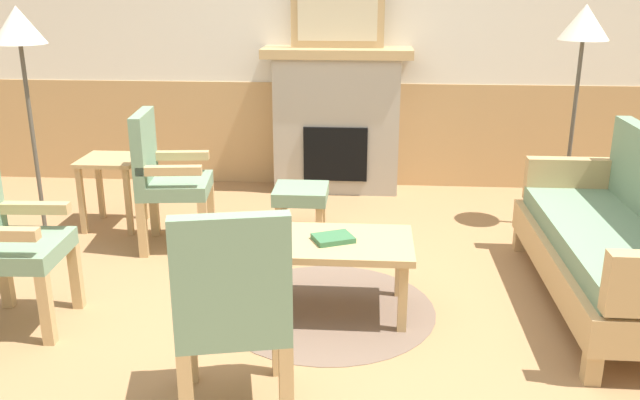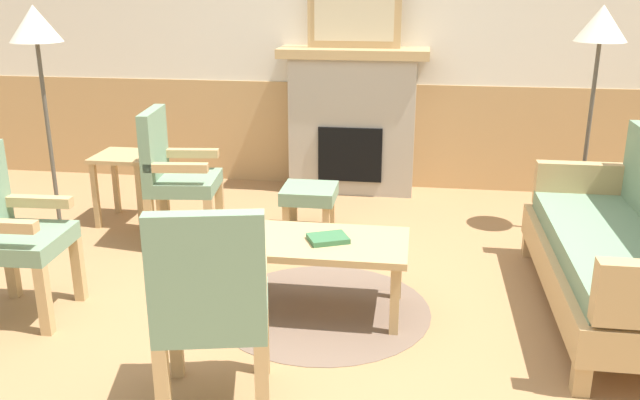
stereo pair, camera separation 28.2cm
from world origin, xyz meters
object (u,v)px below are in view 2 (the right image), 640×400
Objects in this scene: footstool at (309,196)px; floor_lamp_by_chairs at (37,39)px; coffee_table at (323,249)px; armchair_front_left at (211,300)px; framed_picture at (354,14)px; couch at (620,251)px; book_on_table at (328,238)px; armchair_by_window_left at (173,171)px; floor_lamp_by_couch at (600,39)px; armchair_near_fireplace at (6,226)px; fireplace at (353,120)px; side_table at (125,169)px.

floor_lamp_by_chairs reaches higher than footstool.
coffee_table is 1.08m from armchair_front_left.
framed_picture is 2.53m from floor_lamp_by_chairs.
book_on_table is (-1.63, -0.19, 0.06)m from couch.
armchair_by_window_left is at bearing -160.60° from footstool.
book_on_table is 1.32m from footstool.
couch is at bearing -14.53° from armchair_by_window_left.
armchair_by_window_left is 1.31m from floor_lamp_by_chairs.
coffee_table is at bearing -138.32° from floor_lamp_by_couch.
floor_lamp_by_chairs reaches higher than armchair_near_fireplace.
couch is 1.88× the size of coffee_table.
side_table is (-1.67, -1.09, -0.22)m from fireplace.
armchair_near_fireplace reaches higher than coffee_table.
fireplace is 6.04× the size of book_on_table.
floor_lamp_by_chairs is (-2.08, -1.43, -0.11)m from framed_picture.
book_on_table is 0.22× the size of armchair_by_window_left.
coffee_table is 0.08m from book_on_table.
framed_picture is 2.00× the size of footstool.
coffee_table is at bearing 9.74° from armchair_near_fireplace.
floor_lamp_by_chairs is (-2.16, 0.95, 1.06)m from coffee_table.
coffee_table is (0.08, -2.38, -0.27)m from fireplace.
armchair_by_window_left is at bearing 114.29° from armchair_front_left.
book_on_table reaches higher than coffee_table.
floor_lamp_by_couch is at bearing 27.94° from armchair_near_fireplace.
floor_lamp_by_couch is 3.94m from floor_lamp_by_chairs.
floor_lamp_by_couch is at bearing -24.77° from framed_picture.
armchair_front_left is (-0.37, -1.00, 0.08)m from book_on_table.
book_on_table is 0.39× the size of side_table.
framed_picture is 0.82× the size of armchair_by_window_left.
coffee_table is at bearing -36.43° from side_table.
fireplace is 1.35× the size of coffee_table.
armchair_near_fireplace is (-1.74, -0.30, 0.15)m from coffee_table.
armchair_front_left is 3.42m from floor_lamp_by_couch.
floor_lamp_by_chairs is (-1.87, -0.31, 1.17)m from footstool.
armchair_near_fireplace is at bearing -170.76° from book_on_table.
framed_picture reaches higher than armchair_near_fireplace.
floor_lamp_by_couch is 1.00× the size of floor_lamp_by_chairs.
framed_picture is 3.56m from armchair_front_left.
armchair_near_fireplace is at bearing -113.12° from armchair_by_window_left.
floor_lamp_by_chairs is (-3.89, -0.60, 0.00)m from floor_lamp_by_couch.
fireplace is 1.33× the size of armchair_near_fireplace.
coffee_table is 2.18m from side_table.
couch is 4.03m from floor_lamp_by_chairs.
framed_picture reaches higher than footstool.
floor_lamp_by_couch is at bearing -24.76° from fireplace.
armchair_by_window_left reaches higher than coffee_table.
fireplace is at bearing -90.00° from framed_picture.
armchair_near_fireplace is at bearing -171.95° from couch.
side_table is at bearing 145.56° from armchair_by_window_left.
armchair_by_window_left is at bearing 165.47° from couch.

